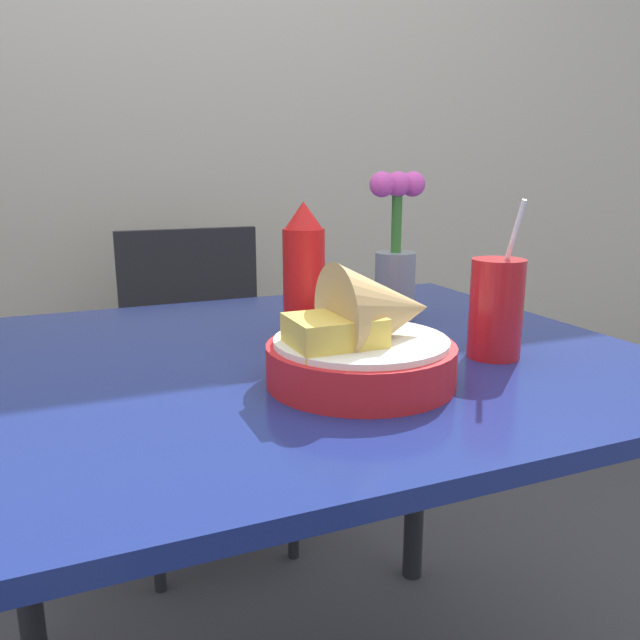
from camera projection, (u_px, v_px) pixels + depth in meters
name	position (u px, v px, depth m)	size (l,w,h in m)	color
wall_window	(156.00, 84.00, 1.96)	(7.00, 0.06, 2.60)	#B7B2A3
dining_table	(303.00, 419.00, 0.98)	(1.02, 0.87, 0.77)	navy
chair_far_window	(199.00, 356.00, 1.77)	(0.40, 0.40, 0.87)	black
food_basket	(367.00, 340.00, 0.81)	(0.25, 0.25, 0.16)	red
ketchup_bottle	(304.00, 275.00, 0.99)	(0.07, 0.07, 0.22)	red
drink_cup	(496.00, 312.00, 0.92)	(0.08, 0.08, 0.23)	red
flower_vase	(396.00, 257.00, 1.14)	(0.11, 0.07, 0.27)	gray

